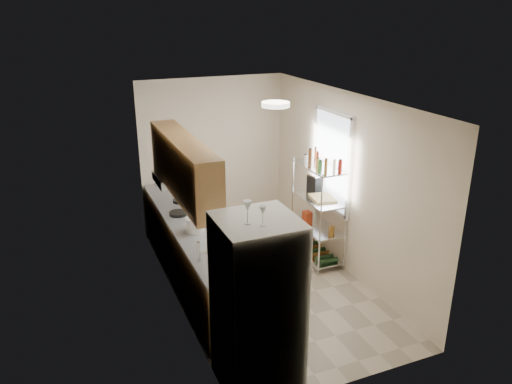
% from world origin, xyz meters
% --- Properties ---
extents(room, '(2.52, 4.42, 2.62)m').
position_xyz_m(room, '(0.00, 0.00, 1.30)').
color(room, '#BEB09A').
rests_on(room, ground).
extents(counter_run, '(0.63, 3.51, 0.90)m').
position_xyz_m(counter_run, '(-0.92, 0.44, 0.45)').
color(counter_run, '#9F7144').
rests_on(counter_run, ground).
extents(upper_cabinets, '(0.33, 2.20, 0.72)m').
position_xyz_m(upper_cabinets, '(-1.05, 0.10, 1.81)').
color(upper_cabinets, '#9F7144').
rests_on(upper_cabinets, room).
extents(range_hood, '(0.50, 0.60, 0.12)m').
position_xyz_m(range_hood, '(-1.00, 0.90, 1.39)').
color(range_hood, '#B7BABC').
rests_on(range_hood, room).
extents(window, '(0.06, 1.00, 1.46)m').
position_xyz_m(window, '(1.23, 0.35, 1.55)').
color(window, white).
rests_on(window, room).
extents(bakers_rack, '(0.45, 0.90, 1.73)m').
position_xyz_m(bakers_rack, '(1.00, 0.30, 1.11)').
color(bakers_rack, silver).
rests_on(bakers_rack, ground).
extents(ceiling_dome, '(0.34, 0.34, 0.05)m').
position_xyz_m(ceiling_dome, '(0.00, -0.30, 2.57)').
color(ceiling_dome, white).
rests_on(ceiling_dome, room).
extents(refrigerator, '(0.75, 0.75, 1.83)m').
position_xyz_m(refrigerator, '(-0.87, -1.81, 0.92)').
color(refrigerator, white).
rests_on(refrigerator, ground).
extents(wine_glass_a, '(0.08, 0.08, 0.22)m').
position_xyz_m(wine_glass_a, '(-0.99, -1.86, 1.94)').
color(wine_glass_a, silver).
rests_on(wine_glass_a, refrigerator).
extents(wine_glass_b, '(0.07, 0.07, 0.19)m').
position_xyz_m(wine_glass_b, '(-0.88, -1.95, 1.93)').
color(wine_glass_b, silver).
rests_on(wine_glass_b, refrigerator).
extents(rice_cooker, '(0.24, 0.24, 0.19)m').
position_xyz_m(rice_cooker, '(-0.94, 0.13, 1.00)').
color(rice_cooker, white).
rests_on(rice_cooker, counter_run).
extents(frying_pan_large, '(0.28, 0.28, 0.04)m').
position_xyz_m(frying_pan_large, '(-1.01, 0.75, 0.92)').
color(frying_pan_large, black).
rests_on(frying_pan_large, counter_run).
extents(frying_pan_small, '(0.28, 0.28, 0.04)m').
position_xyz_m(frying_pan_small, '(-0.86, 1.22, 0.92)').
color(frying_pan_small, black).
rests_on(frying_pan_small, counter_run).
extents(cutting_board, '(0.36, 0.44, 0.03)m').
position_xyz_m(cutting_board, '(1.04, 0.26, 1.02)').
color(cutting_board, tan).
rests_on(cutting_board, bakers_rack).
extents(espresso_machine, '(0.18, 0.24, 0.25)m').
position_xyz_m(espresso_machine, '(1.11, 0.63, 1.14)').
color(espresso_machine, black).
rests_on(espresso_machine, bakers_rack).
extents(storage_bag, '(0.11, 0.15, 0.17)m').
position_xyz_m(storage_bag, '(0.93, 0.49, 0.65)').
color(storage_bag, '#9D3013').
rests_on(storage_bag, bakers_rack).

